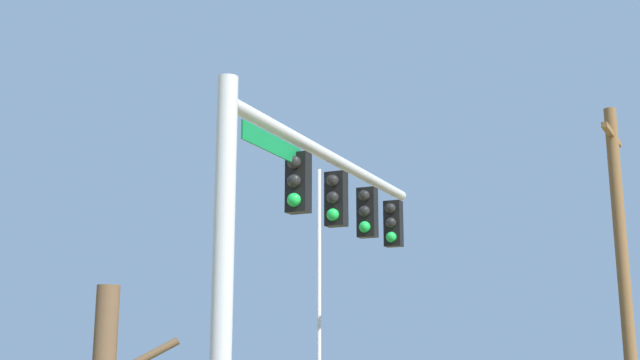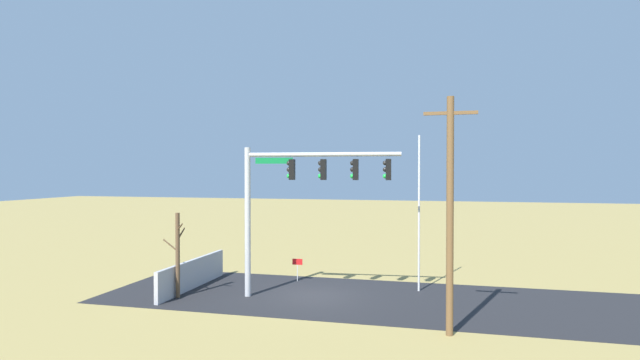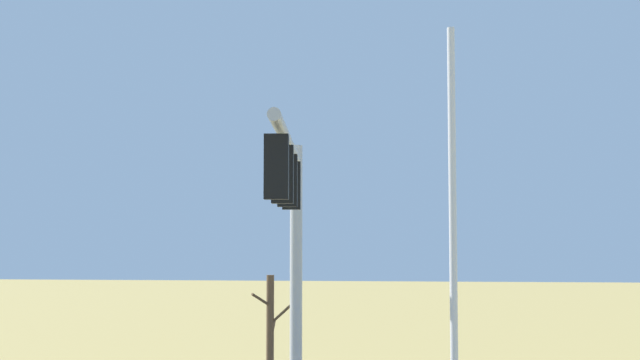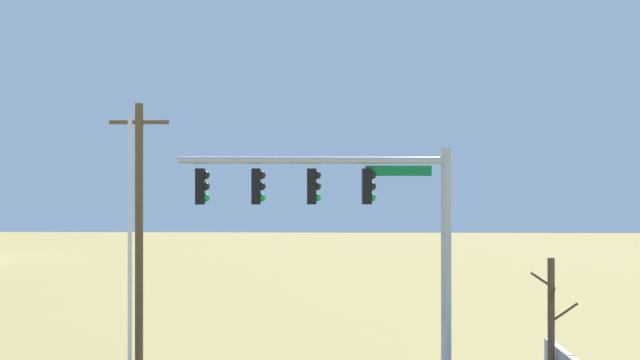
# 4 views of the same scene
# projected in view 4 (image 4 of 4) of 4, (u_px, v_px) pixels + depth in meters

# --- Properties ---
(signal_mast) EXTENTS (7.31, 0.86, 7.07)m
(signal_mast) POSITION_uv_depth(u_px,v_px,m) (361.00, 219.00, 22.23)
(signal_mast) COLOR #B2B5BA
(signal_mast) RESTS_ON ground_plane
(flagpole) EXTENTS (0.10, 0.10, 7.73)m
(flagpole) POSITION_uv_depth(u_px,v_px,m) (130.00, 278.00, 19.57)
(flagpole) COLOR silver
(flagpole) RESTS_ON ground_plane
(utility_pole) EXTENTS (1.90, 0.26, 8.63)m
(utility_pole) POSITION_uv_depth(u_px,v_px,m) (139.00, 234.00, 26.16)
(utility_pole) COLOR brown
(utility_pole) RESTS_ON ground_plane
(bare_tree) EXTENTS (1.27, 1.02, 4.00)m
(bare_tree) POSITION_uv_depth(u_px,v_px,m) (551.00, 327.00, 23.30)
(bare_tree) COLOR brown
(bare_tree) RESTS_ON ground_plane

